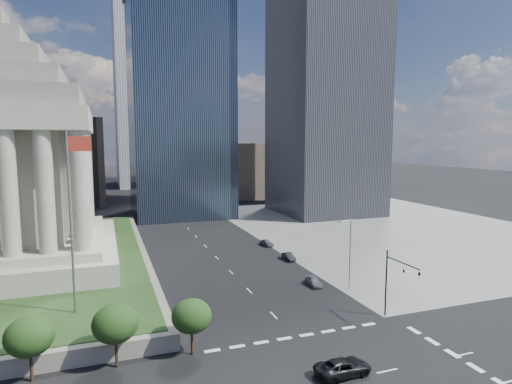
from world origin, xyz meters
name	(u,v)px	position (x,y,z in m)	size (l,w,h in m)	color
ground	(172,212)	(0.00, 100.00, 0.00)	(500.00, 500.00, 0.00)	black
sidewalk_ne	(387,227)	(46.00, 60.00, 0.01)	(68.00, 90.00, 0.03)	slate
flagpole	(72,212)	(-21.83, 24.00, 13.11)	(2.52, 0.24, 20.00)	slate
midrise_glass	(179,107)	(2.00, 95.00, 30.00)	(26.00, 26.00, 60.00)	black
highrise_ne	(326,36)	(42.00, 85.00, 50.00)	(26.00, 28.00, 100.00)	black
building_filler_ne	(243,169)	(32.00, 130.00, 10.00)	(20.00, 30.00, 20.00)	brown
building_filler_nw	(66,161)	(-30.00, 130.00, 14.00)	(24.00, 30.00, 28.00)	brown
traffic_signal_ne	(396,277)	(12.50, 13.70, 5.25)	(0.30, 5.74, 8.00)	black
street_lamp_north	(349,250)	(13.33, 25.00, 5.66)	(2.13, 0.22, 10.00)	slate
pickup_truck	(343,367)	(0.89, 5.77, 0.72)	(2.41, 5.22, 1.45)	black
parked_sedan_near	(314,281)	(9.43, 27.95, 0.65)	(1.53, 3.79, 1.29)	gray
parked_sedan_mid	(289,257)	(11.50, 41.39, 0.61)	(1.29, 3.69, 1.22)	black
parked_sedan_far	(267,243)	(11.50, 52.08, 0.64)	(3.76, 1.51, 1.28)	#58595F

